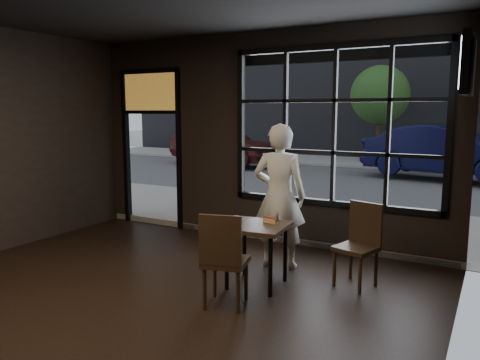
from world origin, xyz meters
The scene contains 15 objects.
floor centered at (0.00, 0.00, -0.01)m, with size 6.00×7.00×0.02m, color black.
wall_right centered at (3.00, 0.00, 1.60)m, with size 0.04×7.00×3.20m, color black.
window_frame centered at (1.20, 3.50, 1.80)m, with size 3.06×0.12×2.28m, color black.
stained_transom centered at (-2.10, 3.50, 2.35)m, with size 1.20×0.06×0.70m, color orange.
street_asphalt centered at (0.00, 24.00, -0.02)m, with size 60.00×41.00×0.04m, color #545456.
cafe_table centered at (0.88, 1.73, 0.37)m, with size 0.68×0.68×0.73m, color black.
chair_near centered at (0.86, 1.07, 0.50)m, with size 0.44×0.44×1.01m, color black.
chair_window centered at (1.90, 2.26, 0.48)m, with size 0.42×0.42×0.97m, color black.
man centered at (0.82, 2.49, 0.93)m, with size 0.68×0.45×1.87m, color silver.
hotdog centered at (0.99, 1.88, 0.76)m, with size 0.20×0.08×0.06m, color tan, non-canonical shape.
cup centered at (0.67, 1.61, 0.78)m, with size 0.12×0.12×0.10m, color silver.
tv centered at (2.93, 2.38, 2.47)m, with size 0.11×1.01×0.59m, color black.
navy_car centered at (1.93, 11.74, 0.86)m, with size 1.62×4.63×1.53m, color black.
maroon_car centered at (-5.71, 11.89, 0.82)m, with size 1.71×4.24×1.44m, color #4E1A19.
tree_left centered at (-0.75, 14.95, 2.60)m, with size 2.16×2.16×3.69m.
Camera 1 is at (3.26, -2.94, 2.02)m, focal length 35.00 mm.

